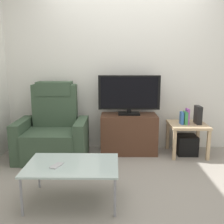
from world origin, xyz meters
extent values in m
plane|color=gray|center=(0.00, 0.00, 0.00)|extent=(6.40, 6.40, 0.00)
cube|color=silver|center=(0.00, 1.13, 1.30)|extent=(6.40, 0.06, 2.60)
cube|color=#4C2D1E|center=(0.04, 0.85, 0.29)|extent=(0.84, 0.44, 0.59)
cube|color=black|center=(0.04, 0.64, 0.41)|extent=(0.77, 0.02, 0.02)
cube|color=black|center=(0.04, 0.69, 0.45)|extent=(0.34, 0.11, 0.04)
cube|color=black|center=(0.04, 0.87, 0.60)|extent=(0.32, 0.20, 0.03)
cube|color=black|center=(0.04, 0.87, 0.64)|extent=(0.06, 0.04, 0.05)
cube|color=black|center=(0.04, 0.87, 0.92)|extent=(0.91, 0.05, 0.51)
cube|color=black|center=(0.04, 0.85, 0.92)|extent=(0.84, 0.01, 0.46)
cube|color=#384C38|center=(-1.06, 0.58, 0.21)|extent=(0.70, 0.72, 0.42)
cube|color=#384C38|center=(-1.06, 0.85, 0.73)|extent=(0.64, 0.20, 0.62)
cube|color=#384C38|center=(-1.06, 0.87, 0.98)|extent=(0.50, 0.26, 0.20)
cube|color=#384C38|center=(-1.48, 0.58, 0.28)|extent=(0.14, 0.68, 0.56)
cube|color=#384C38|center=(-0.64, 0.58, 0.28)|extent=(0.14, 0.68, 0.56)
cube|color=tan|center=(0.91, 0.78, 0.45)|extent=(0.54, 0.54, 0.04)
cube|color=tan|center=(0.67, 0.54, 0.22)|extent=(0.04, 0.04, 0.44)
cube|color=tan|center=(1.14, 0.54, 0.22)|extent=(0.04, 0.04, 0.44)
cube|color=tan|center=(0.67, 1.02, 0.22)|extent=(0.04, 0.04, 0.44)
cube|color=tan|center=(1.14, 1.02, 0.22)|extent=(0.04, 0.04, 0.44)
cube|color=black|center=(0.91, 0.78, 0.14)|extent=(0.29, 0.29, 0.29)
cube|color=#3366B2|center=(0.81, 0.76, 0.56)|extent=(0.04, 0.12, 0.18)
cube|color=#388C4C|center=(0.86, 0.76, 0.56)|extent=(0.05, 0.13, 0.19)
cube|color=purple|center=(0.89, 0.76, 0.58)|extent=(0.03, 0.13, 0.23)
cube|color=black|center=(1.05, 0.79, 0.60)|extent=(0.07, 0.20, 0.26)
cube|color=#B2C6C1|center=(-0.59, -0.55, 0.38)|extent=(0.90, 0.60, 0.02)
cylinder|color=gray|center=(-1.01, -0.82, 0.19)|extent=(0.02, 0.02, 0.37)
cylinder|color=gray|center=(-0.17, -0.82, 0.19)|extent=(0.02, 0.02, 0.37)
cylinder|color=gray|center=(-1.01, -0.28, 0.19)|extent=(0.02, 0.02, 0.37)
cylinder|color=gray|center=(-0.17, -0.28, 0.19)|extent=(0.02, 0.02, 0.37)
cube|color=#B7B7BC|center=(-0.73, -0.60, 0.40)|extent=(0.12, 0.17, 0.01)
camera|label=1|loc=(-0.17, -2.93, 1.39)|focal=41.43mm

